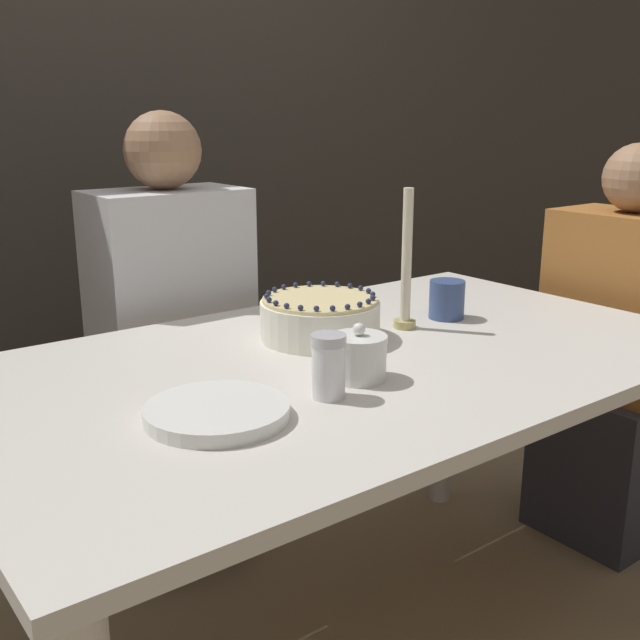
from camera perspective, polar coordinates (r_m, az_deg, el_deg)
The scene contains 10 objects.
wall_behind at distance 2.69m, azimuth -17.79°, elevation 16.51°, with size 8.00×0.05×2.60m.
dining_table at distance 1.57m, azimuth 2.18°, elevation -6.35°, with size 1.56×0.91×0.74m.
cake at distance 1.64m, azimuth 0.00°, elevation 0.14°, with size 0.26×0.26×0.10m.
sugar_bowl at distance 1.39m, azimuth 2.95°, elevation -2.81°, with size 0.11×0.11×0.11m.
sugar_shaker at distance 1.29m, azimuth 0.65°, elevation -3.51°, with size 0.06×0.06×0.11m.
plate_stack at distance 1.23m, azimuth -7.86°, elevation -6.95°, with size 0.24×0.24×0.02m.
candle at distance 1.71m, azimuth 6.59°, elevation 3.72°, with size 0.05×0.05×0.32m.
cup at distance 1.83m, azimuth 9.64°, elevation 1.55°, with size 0.08×0.08×0.09m.
person_man_blue_shirt at distance 2.09m, azimuth -11.01°, elevation -3.94°, with size 0.40×0.34×1.23m.
person_woman_floral at distance 2.32m, azimuth 21.64°, elevation -3.89°, with size 0.34×0.40×1.14m.
Camera 1 is at (-0.93, -1.13, 1.22)m, focal length 42.00 mm.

